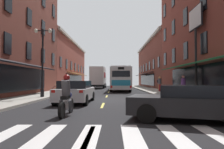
{
  "coord_description": "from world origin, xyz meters",
  "views": [
    {
      "loc": [
        0.63,
        -15.07,
        1.41
      ],
      "look_at": [
        0.39,
        11.31,
        2.2
      ],
      "focal_mm": 32.47,
      "sensor_mm": 36.0,
      "label": 1
    }
  ],
  "objects_px": {
    "sedan_near": "(76,92)",
    "bicycle_near": "(60,89)",
    "billboard_sign": "(196,29)",
    "pedestrian_mid": "(183,85)",
    "street_lamp_twin": "(43,59)",
    "pedestrian_far": "(160,84)",
    "box_truck": "(99,78)",
    "transit_bus": "(121,79)",
    "sedan_mid": "(101,83)",
    "sedan_far": "(192,102)",
    "pedestrian_near": "(159,83)",
    "motorcycle_rider": "(67,98)"
  },
  "relations": [
    {
      "from": "motorcycle_rider",
      "to": "pedestrian_far",
      "type": "xyz_separation_m",
      "value": [
        7.39,
        15.97,
        0.33
      ]
    },
    {
      "from": "bicycle_near",
      "to": "motorcycle_rider",
      "type": "bearing_deg",
      "value": -74.03
    },
    {
      "from": "sedan_mid",
      "to": "sedan_near",
      "type": "bearing_deg",
      "value": -88.95
    },
    {
      "from": "bicycle_near",
      "to": "pedestrian_mid",
      "type": "relative_size",
      "value": 1.02
    },
    {
      "from": "billboard_sign",
      "to": "street_lamp_twin",
      "type": "relative_size",
      "value": 1.32
    },
    {
      "from": "billboard_sign",
      "to": "bicycle_near",
      "type": "height_order",
      "value": "billboard_sign"
    },
    {
      "from": "sedan_mid",
      "to": "box_truck",
      "type": "bearing_deg",
      "value": -88.71
    },
    {
      "from": "billboard_sign",
      "to": "street_lamp_twin",
      "type": "distance_m",
      "value": 12.22
    },
    {
      "from": "sedan_far",
      "to": "bicycle_near",
      "type": "distance_m",
      "value": 15.99
    },
    {
      "from": "sedan_mid",
      "to": "pedestrian_near",
      "type": "distance_m",
      "value": 22.6
    },
    {
      "from": "sedan_mid",
      "to": "bicycle_near",
      "type": "bearing_deg",
      "value": -95.43
    },
    {
      "from": "pedestrian_far",
      "to": "box_truck",
      "type": "bearing_deg",
      "value": -146.99
    },
    {
      "from": "transit_bus",
      "to": "sedan_near",
      "type": "height_order",
      "value": "transit_bus"
    },
    {
      "from": "box_truck",
      "to": "sedan_near",
      "type": "xyz_separation_m",
      "value": [
        0.4,
        -24.36,
        -1.25
      ]
    },
    {
      "from": "pedestrian_near",
      "to": "pedestrian_far",
      "type": "bearing_deg",
      "value": -47.67
    },
    {
      "from": "billboard_sign",
      "to": "sedan_mid",
      "type": "distance_m",
      "value": 32.89
    },
    {
      "from": "transit_bus",
      "to": "sedan_near",
      "type": "relative_size",
      "value": 2.77
    },
    {
      "from": "transit_bus",
      "to": "pedestrian_near",
      "type": "xyz_separation_m",
      "value": [
        4.89,
        -2.88,
        -0.62
      ]
    },
    {
      "from": "pedestrian_near",
      "to": "street_lamp_twin",
      "type": "xyz_separation_m",
      "value": [
        -11.44,
        -10.44,
        2.06
      ]
    },
    {
      "from": "box_truck",
      "to": "pedestrian_mid",
      "type": "bearing_deg",
      "value": -67.35
    },
    {
      "from": "sedan_near",
      "to": "sedan_mid",
      "type": "xyz_separation_m",
      "value": [
        -0.62,
        34.16,
        0.02
      ]
    },
    {
      "from": "sedan_mid",
      "to": "pedestrian_mid",
      "type": "distance_m",
      "value": 31.51
    },
    {
      "from": "bicycle_near",
      "to": "street_lamp_twin",
      "type": "height_order",
      "value": "street_lamp_twin"
    },
    {
      "from": "box_truck",
      "to": "sedan_far",
      "type": "relative_size",
      "value": 1.68
    },
    {
      "from": "pedestrian_near",
      "to": "pedestrian_mid",
      "type": "bearing_deg",
      "value": -37.85
    },
    {
      "from": "bicycle_near",
      "to": "pedestrian_near",
      "type": "xyz_separation_m",
      "value": [
        11.38,
        5.37,
        0.54
      ]
    },
    {
      "from": "box_truck",
      "to": "sedan_near",
      "type": "relative_size",
      "value": 1.75
    },
    {
      "from": "box_truck",
      "to": "pedestrian_mid",
      "type": "relative_size",
      "value": 4.56
    },
    {
      "from": "transit_bus",
      "to": "sedan_mid",
      "type": "height_order",
      "value": "transit_bus"
    },
    {
      "from": "sedan_near",
      "to": "bicycle_near",
      "type": "height_order",
      "value": "sedan_near"
    },
    {
      "from": "pedestrian_far",
      "to": "sedan_far",
      "type": "bearing_deg",
      "value": -8.69
    },
    {
      "from": "box_truck",
      "to": "pedestrian_near",
      "type": "xyz_separation_m",
      "value": [
        8.68,
        -10.97,
        -0.92
      ]
    },
    {
      "from": "pedestrian_mid",
      "to": "street_lamp_twin",
      "type": "xyz_separation_m",
      "value": [
        -11.3,
        -0.95,
        2.1
      ]
    },
    {
      "from": "billboard_sign",
      "to": "street_lamp_twin",
      "type": "bearing_deg",
      "value": -179.66
    },
    {
      "from": "pedestrian_mid",
      "to": "sedan_far",
      "type": "bearing_deg",
      "value": -53.71
    },
    {
      "from": "sedan_mid",
      "to": "street_lamp_twin",
      "type": "xyz_separation_m",
      "value": [
        -2.54,
        -31.22,
        2.37
      ]
    },
    {
      "from": "box_truck",
      "to": "street_lamp_twin",
      "type": "height_order",
      "value": "street_lamp_twin"
    },
    {
      "from": "pedestrian_near",
      "to": "billboard_sign",
      "type": "bearing_deg",
      "value": -33.93
    },
    {
      "from": "billboard_sign",
      "to": "pedestrian_mid",
      "type": "relative_size",
      "value": 4.19
    },
    {
      "from": "sedan_near",
      "to": "pedestrian_near",
      "type": "relative_size",
      "value": 2.59
    },
    {
      "from": "transit_bus",
      "to": "pedestrian_mid",
      "type": "relative_size",
      "value": 7.24
    },
    {
      "from": "pedestrian_mid",
      "to": "sedan_mid",
      "type": "bearing_deg",
      "value": 159.8
    },
    {
      "from": "box_truck",
      "to": "bicycle_near",
      "type": "relative_size",
      "value": 4.48
    },
    {
      "from": "sedan_mid",
      "to": "sedan_far",
      "type": "relative_size",
      "value": 0.94
    },
    {
      "from": "transit_bus",
      "to": "street_lamp_twin",
      "type": "bearing_deg",
      "value": -116.17
    },
    {
      "from": "pedestrian_mid",
      "to": "pedestrian_far",
      "type": "distance_m",
      "value": 7.47
    },
    {
      "from": "box_truck",
      "to": "pedestrian_near",
      "type": "height_order",
      "value": "box_truck"
    },
    {
      "from": "sedan_near",
      "to": "pedestrian_near",
      "type": "bearing_deg",
      "value": 58.27
    },
    {
      "from": "sedan_mid",
      "to": "pedestrian_near",
      "type": "height_order",
      "value": "pedestrian_near"
    },
    {
      "from": "billboard_sign",
      "to": "sedan_mid",
      "type": "xyz_separation_m",
      "value": [
        -9.46,
        31.15,
        -4.68
      ]
    }
  ]
}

